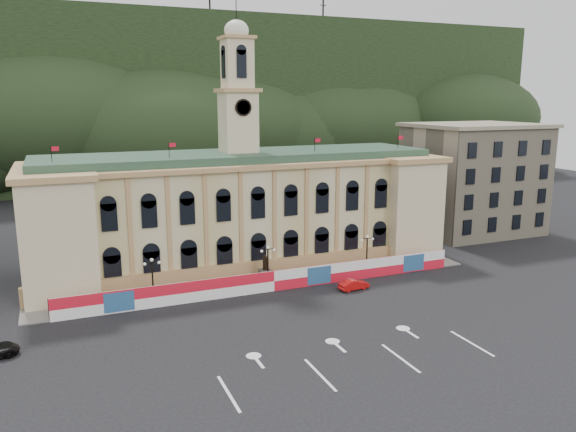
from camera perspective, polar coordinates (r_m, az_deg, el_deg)
name	(u,v)px	position (r m, az deg, el deg)	size (l,w,h in m)	color
ground	(330,339)	(55.61, 4.30, -12.38)	(260.00, 260.00, 0.00)	black
lane_markings	(356,361)	(51.64, 6.89, -14.43)	(26.00, 10.00, 0.02)	white
hill_ridge	(138,110)	(168.69, -14.97, 10.40)	(230.00, 80.00, 64.00)	black
city_hall	(241,208)	(77.77, -4.84, 0.77)	(56.20, 17.60, 37.10)	beige
side_building_right	(473,178)	(101.70, 18.29, 3.69)	(21.00, 17.00, 18.60)	#B3A78A
hoarding_fence	(274,281)	(68.00, -1.42, -6.60)	(50.00, 0.44, 2.50)	red
pavement	(266,283)	(70.74, -2.25, -6.86)	(56.00, 5.50, 0.16)	slate
statue	(265,274)	(70.61, -2.33, -5.95)	(1.40, 1.40, 3.72)	#595651
lamp_left	(153,276)	(65.79, -13.60, -5.91)	(1.96, 0.44, 5.15)	black
lamp_center	(268,262)	(69.15, -2.05, -4.70)	(1.96, 0.44, 5.15)	black
lamp_right	(367,250)	(75.02, 8.02, -3.47)	(1.96, 0.44, 5.15)	black
red_sedan	(354,285)	(69.03, 6.69, -6.93)	(3.99, 1.77, 1.27)	red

